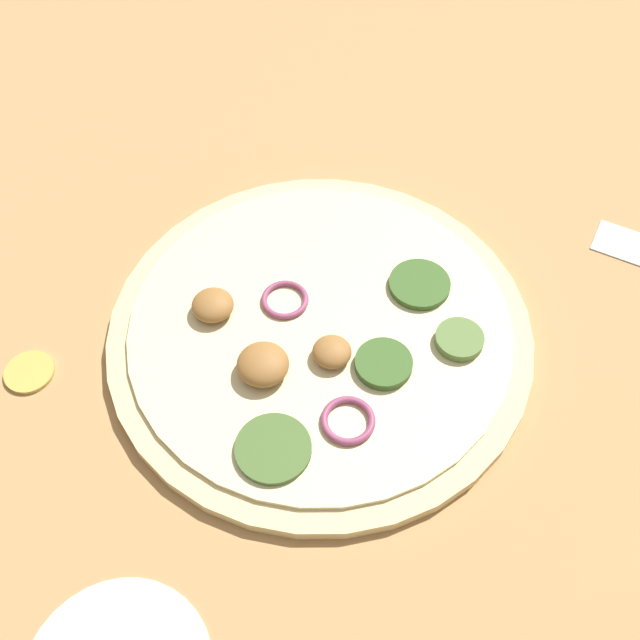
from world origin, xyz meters
name	(u,v)px	position (x,y,z in m)	size (l,w,h in m)	color
ground_plane	(320,335)	(0.00, 0.00, 0.00)	(3.00, 3.00, 0.00)	tan
pizza	(320,332)	(0.00, 0.00, 0.01)	(0.33, 0.33, 0.03)	beige
loose_cap	(29,371)	(-0.15, -0.17, 0.00)	(0.04, 0.04, 0.01)	gold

